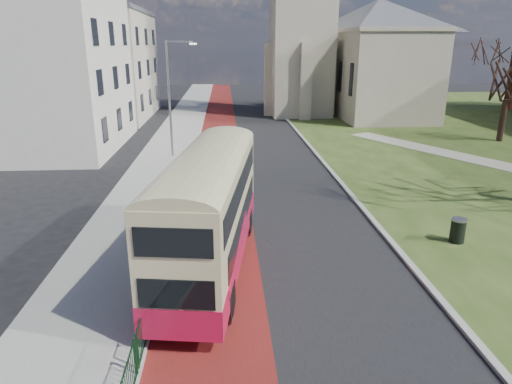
{
  "coord_description": "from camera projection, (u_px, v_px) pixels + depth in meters",
  "views": [
    {
      "loc": [
        -0.67,
        -14.67,
        7.86
      ],
      "look_at": [
        0.57,
        3.31,
        2.0
      ],
      "focal_mm": 32.0,
      "sensor_mm": 36.0,
      "label": 1
    }
  ],
  "objects": [
    {
      "name": "streetlamp",
      "position": [
        171.0,
        93.0,
        31.76
      ],
      "size": [
        2.13,
        0.18,
        8.0
      ],
      "color": "gray",
      "rests_on": "pavement_west"
    },
    {
      "name": "winter_tree_far",
      "position": [
        512.0,
        66.0,
        36.74
      ],
      "size": [
        6.29,
        6.29,
        8.88
      ],
      "rotation": [
        0.0,
        0.0,
        -0.04
      ],
      "color": "black",
      "rests_on": "grass_green"
    },
    {
      "name": "bus_lane",
      "position": [
        218.0,
        151.0,
        35.28
      ],
      "size": [
        3.4,
        120.0,
        0.01
      ],
      "primitive_type": "cube",
      "color": "#591414",
      "rests_on": "ground"
    },
    {
      "name": "street_block_near",
      "position": [
        46.0,
        63.0,
        34.33
      ],
      "size": [
        10.3,
        14.3,
        13.0
      ],
      "color": "silver",
      "rests_on": "ground"
    },
    {
      "name": "pavement_west",
      "position": [
        169.0,
        151.0,
        35.02
      ],
      "size": [
        4.0,
        120.0,
        0.12
      ],
      "primitive_type": "cube",
      "color": "gray",
      "rests_on": "ground"
    },
    {
      "name": "street_block_far",
      "position": [
        101.0,
        64.0,
        49.74
      ],
      "size": [
        10.3,
        16.3,
        11.5
      ],
      "color": "beige",
      "rests_on": "ground"
    },
    {
      "name": "ground",
      "position": [
        247.0,
        273.0,
        16.39
      ],
      "size": [
        160.0,
        160.0,
        0.0
      ],
      "primitive_type": "plane",
      "color": "black",
      "rests_on": "ground"
    },
    {
      "name": "litter_bin",
      "position": [
        458.0,
        230.0,
        18.75
      ],
      "size": [
        0.64,
        0.64,
        1.02
      ],
      "rotation": [
        0.0,
        0.0,
        -0.0
      ],
      "color": "black",
      "rests_on": "grass_green"
    },
    {
      "name": "kerb_east",
      "position": [
        307.0,
        143.0,
        37.64
      ],
      "size": [
        0.25,
        80.0,
        0.13
      ],
      "primitive_type": "cube",
      "color": "#999993",
      "rests_on": "ground"
    },
    {
      "name": "bus",
      "position": [
        210.0,
        206.0,
        16.09
      ],
      "size": [
        3.74,
        10.31,
        4.21
      ],
      "rotation": [
        0.0,
        0.0,
        -0.14
      ],
      "color": "#B41035",
      "rests_on": "ground"
    },
    {
      "name": "kerb_west",
      "position": [
        195.0,
        150.0,
        35.15
      ],
      "size": [
        0.25,
        120.0,
        0.13
      ],
      "primitive_type": "cube",
      "color": "#999993",
      "rests_on": "ground"
    },
    {
      "name": "road_carriageway",
      "position": [
        253.0,
        150.0,
        35.46
      ],
      "size": [
        9.0,
        120.0,
        0.01
      ],
      "primitive_type": "cube",
      "color": "black",
      "rests_on": "ground"
    },
    {
      "name": "pedestrian_railing",
      "position": [
        174.0,
        220.0,
        19.82
      ],
      "size": [
        0.07,
        24.0,
        1.12
      ],
      "color": "#0B3318",
      "rests_on": "ground"
    }
  ]
}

